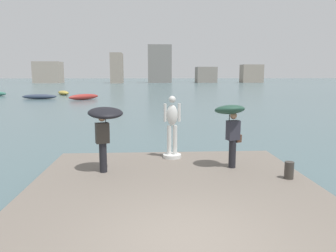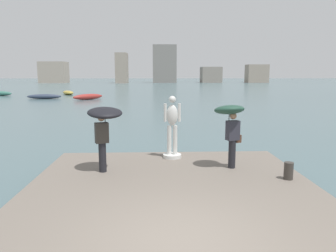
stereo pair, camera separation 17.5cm
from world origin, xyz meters
name	(u,v)px [view 1 (the left image)]	position (x,y,z in m)	size (l,w,h in m)	color
ground_plane	(154,98)	(0.00, 40.00, 0.00)	(400.00, 400.00, 0.00)	#4C666B
pier	(177,209)	(0.00, 1.74, 0.20)	(7.61, 9.48, 0.40)	#70665B
statue_white_figure	(172,130)	(0.15, 5.66, 1.37)	(0.63, 0.63, 2.15)	silver
onlooker_left	(105,121)	(-1.93, 4.16, 1.93)	(1.32, 1.33, 1.97)	black
onlooker_right	(231,119)	(1.85, 4.35, 1.92)	(1.16, 1.18, 2.02)	black
mooring_bollard	(289,170)	(3.24, 3.19, 0.64)	(0.25, 0.25, 0.48)	#38332D
boat_near	(39,97)	(-15.13, 38.49, 0.31)	(4.47, 1.34, 0.63)	#2D384C
boat_mid	(63,93)	(-14.22, 47.07, 0.33)	(3.01, 4.00, 0.65)	#B2993D
boat_far	(84,97)	(-9.06, 37.06, 0.36)	(3.75, 3.84, 0.72)	#9E2D28
distant_skyline	(146,70)	(-1.66, 116.74, 4.73)	(84.05, 13.84, 13.79)	#A89989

